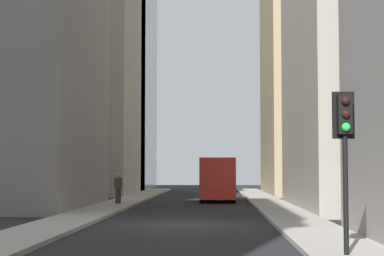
{
  "coord_description": "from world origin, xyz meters",
  "views": [
    {
      "loc": [
        -25.6,
        -1.28,
        2.07
      ],
      "look_at": [
        8.58,
        -0.08,
        4.21
      ],
      "focal_mm": 62.87,
      "sensor_mm": 36.0,
      "label": 1
    }
  ],
  "objects_px": {
    "traffic_light_foreground": "(345,134)",
    "delivery_truck": "(218,179)",
    "sedan_white": "(217,188)",
    "pedestrian": "(118,187)"
  },
  "relations": [
    {
      "from": "delivery_truck",
      "to": "traffic_light_foreground",
      "type": "distance_m",
      "value": 29.1
    },
    {
      "from": "delivery_truck",
      "to": "pedestrian",
      "type": "height_order",
      "value": "delivery_truck"
    },
    {
      "from": "sedan_white",
      "to": "pedestrian",
      "type": "bearing_deg",
      "value": 155.75
    },
    {
      "from": "delivery_truck",
      "to": "sedan_white",
      "type": "bearing_deg",
      "value": 0.0
    },
    {
      "from": "delivery_truck",
      "to": "sedan_white",
      "type": "distance_m",
      "value": 7.1
    },
    {
      "from": "sedan_white",
      "to": "traffic_light_foreground",
      "type": "bearing_deg",
      "value": -175.47
    },
    {
      "from": "traffic_light_foreground",
      "to": "sedan_white",
      "type": "bearing_deg",
      "value": 4.53
    },
    {
      "from": "traffic_light_foreground",
      "to": "delivery_truck",
      "type": "bearing_deg",
      "value": 5.63
    },
    {
      "from": "pedestrian",
      "to": "sedan_white",
      "type": "bearing_deg",
      "value": -24.25
    },
    {
      "from": "sedan_white",
      "to": "traffic_light_foreground",
      "type": "height_order",
      "value": "traffic_light_foreground"
    }
  ]
}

